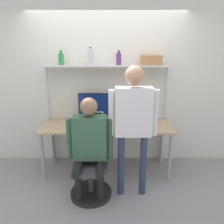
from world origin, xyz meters
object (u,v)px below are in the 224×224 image
Objects in this scene: bottle_purple at (119,59)px; cell_phone at (109,127)px; person_standing at (134,116)px; laptop at (94,123)px; person_seated at (90,141)px; bottle_clear at (91,57)px; bottle_green at (62,59)px; storage_box at (152,60)px; office_chair at (91,175)px; monitor at (96,106)px.

cell_phone is at bearing -117.35° from bottle_purple.
laptop is at bearing 135.75° from person_standing.
bottle_purple reaches higher than person_seated.
bottle_clear reaches higher than cell_phone.
bottle_green is (-0.72, 0.32, 1.00)m from cell_phone.
bottle_clear is at bearing 125.02° from person_standing.
person_seated is (-0.00, -0.58, -0.04)m from laptop.
storage_box reaches higher than cell_phone.
person_standing reaches higher than person_seated.
office_chair is (-0.01, -0.54, -0.57)m from laptop.
laptop is 1.06m from bottle_purple.
bottle_green is 1.00× the size of bottle_purple.
storage_box is at bearing 19.58° from laptop.
laptop is 1.96× the size of cell_phone.
person_seated is at bearing -113.50° from bottle_purple.
monitor is 1.15m from storage_box.
person_standing is at bearing -0.00° from office_chair.
person_seated reaches higher than monitor.
monitor is at bearing 122.91° from person_standing.
person_standing is 1.09m from bottle_purple.
laptop is at bearing -32.21° from bottle_green.
storage_box is (1.39, 0.00, -0.02)m from bottle_green.
cell_phone is 0.57× the size of bottle_clear.
bottle_green is (-0.50, 0.00, 0.75)m from monitor.
bottle_green is at bearing 120.16° from office_chair.
person_standing is at bearing -44.25° from laptop.
laptop is at bearing -90.10° from monitor.
person_seated reaches higher than laptop.
person_seated reaches higher than office_chair.
bottle_green is at bearing 140.99° from person_standing.
monitor is 2.47× the size of bottle_green.
person_standing is at bearing -57.09° from monitor.
monitor is 1.02m from person_standing.
bottle_green is at bearing 155.99° from cell_phone.
storage_box reaches higher than office_chair.
office_chair is 4.18× the size of bottle_purple.
monitor is at bearing -0.31° from bottle_green.
bottle_clear reaches higher than office_chair.
laptop is at bearing 178.59° from cell_phone.
bottle_purple is at bearing 0.00° from bottle_green.
person_standing reaches higher than laptop.
office_chair is 0.52× the size of person_standing.
laptop is 0.23m from cell_phone.
bottle_green is at bearing 179.69° from monitor.
cell_phone is at bearing -50.32° from bottle_clear.
cell_phone is 0.17× the size of office_chair.
laptop reaches higher than office_chair.
bottle_purple reaches higher than person_standing.
cell_phone is 0.71m from person_standing.
person_standing is at bearing -111.65° from storage_box.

